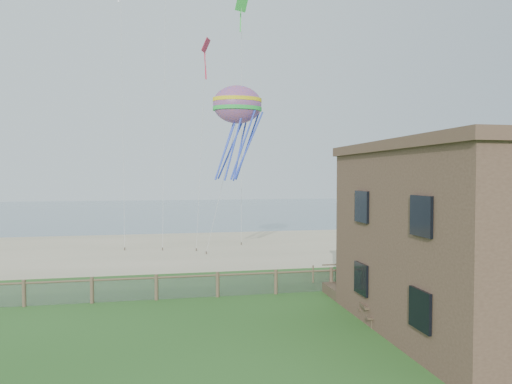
# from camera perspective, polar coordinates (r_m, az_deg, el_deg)

# --- Properties ---
(ground) EXTENTS (160.00, 160.00, 0.00)m
(ground) POSITION_cam_1_polar(r_m,az_deg,el_deg) (17.85, -2.64, -17.85)
(ground) COLOR #26501B
(ground) RESTS_ON ground
(sand_beach) EXTENTS (72.00, 20.00, 0.02)m
(sand_beach) POSITION_cam_1_polar(r_m,az_deg,el_deg) (39.16, -7.36, -6.91)
(sand_beach) COLOR tan
(sand_beach) RESTS_ON ground
(ocean) EXTENTS (160.00, 68.00, 0.02)m
(ocean) POSITION_cam_1_polar(r_m,az_deg,el_deg) (82.87, -9.30, -2.22)
(ocean) COLOR slate
(ocean) RESTS_ON ground
(chainlink_fence) EXTENTS (36.20, 0.20, 1.25)m
(chainlink_fence) POSITION_cam_1_polar(r_m,az_deg,el_deg) (23.40, -4.82, -11.63)
(chainlink_fence) COLOR #4E3F2C
(chainlink_fence) RESTS_ON ground
(motel_deck) EXTENTS (15.00, 2.00, 0.50)m
(motel_deck) POSITION_cam_1_polar(r_m,az_deg,el_deg) (27.19, 24.36, -10.52)
(motel_deck) COLOR brown
(motel_deck) RESTS_ON ground
(picnic_table) EXTENTS (2.17, 1.77, 0.83)m
(picnic_table) POSITION_cam_1_polar(r_m,az_deg,el_deg) (20.11, 15.94, -14.38)
(picnic_table) COLOR brown
(picnic_table) RESTS_ON ground
(octopus_kite) EXTENTS (4.20, 3.62, 7.25)m
(octopus_kite) POSITION_cam_1_polar(r_m,az_deg,el_deg) (32.78, -2.34, 7.64)
(octopus_kite) COLOR orange
(kite_red) EXTENTS (1.91, 1.55, 2.47)m
(kite_red) POSITION_cam_1_polar(r_m,az_deg,el_deg) (34.10, -6.28, 16.64)
(kite_red) COLOR #C1223B
(kite_green) EXTENTS (1.74, 1.96, 2.42)m
(kite_green) POSITION_cam_1_polar(r_m,az_deg,el_deg) (38.10, -1.79, 21.68)
(kite_green) COLOR green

